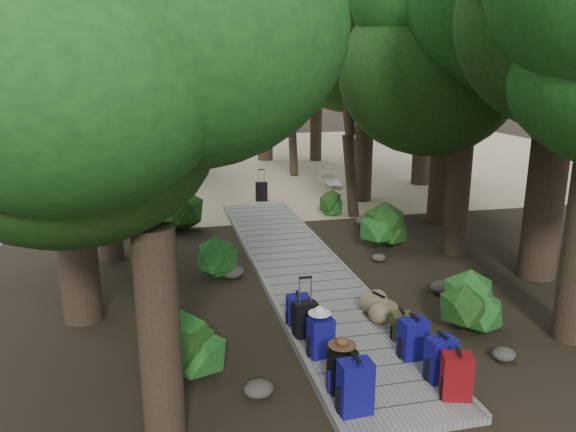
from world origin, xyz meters
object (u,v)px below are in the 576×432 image
object	(u,v)px
backpack_left_b	(342,368)
backpack_left_c	(321,335)
backpack_right_b	(441,357)
suitcase_on_boardwalk	(305,320)
lone_suitcase_on_sand	(262,192)
backpack_right_d	(402,324)
backpack_right_a	(457,374)
backpack_left_d	(298,309)
sun_lounger	(333,180)
duffel_right_khaki	(378,306)
backpack_right_c	(413,336)
backpack_left_a	(355,384)
kayak	(149,187)

from	to	relation	value
backpack_left_b	backpack_left_c	world-z (taller)	backpack_left_c
backpack_right_b	suitcase_on_boardwalk	size ratio (longest dim) A/B	1.19
backpack_right_b	lone_suitcase_on_sand	bearing A→B (deg)	84.15
backpack_left_c	backpack_right_d	world-z (taller)	backpack_left_c
backpack_left_b	lone_suitcase_on_sand	xyz separation A→B (m)	(1.09, 11.79, -0.12)
backpack_left_c	lone_suitcase_on_sand	world-z (taller)	backpack_left_c
backpack_right_a	lone_suitcase_on_sand	xyz separation A→B (m)	(-0.35, 12.30, -0.13)
backpack_left_d	sun_lounger	bearing A→B (deg)	72.22
backpack_left_c	backpack_right_d	xyz separation A→B (m)	(1.45, 0.25, -0.10)
backpack_left_c	backpack_left_d	xyz separation A→B (m)	(-0.07, 1.13, -0.05)
duffel_right_khaki	backpack_right_c	bearing A→B (deg)	-110.18
backpack_right_d	backpack_right_c	bearing A→B (deg)	-89.46
backpack_left_a	backpack_left_c	xyz separation A→B (m)	(-0.01, 1.51, -0.06)
backpack_left_b	sun_lounger	world-z (taller)	backpack_left_b
backpack_left_b	backpack_right_c	world-z (taller)	backpack_right_c
backpack_left_b	sun_lounger	distance (m)	14.00
backpack_right_c	duffel_right_khaki	bearing A→B (deg)	82.86
backpack_right_d	suitcase_on_boardwalk	xyz separation A→B (m)	(-1.53, 0.42, 0.05)
backpack_right_c	backpack_left_b	bearing A→B (deg)	-160.82
backpack_left_b	backpack_right_b	world-z (taller)	backpack_right_b
suitcase_on_boardwalk	lone_suitcase_on_sand	size ratio (longest dim) A/B	0.94
lone_suitcase_on_sand	backpack_right_c	bearing A→B (deg)	-79.19
backpack_left_c	backpack_right_c	bearing A→B (deg)	-25.04
backpack_left_c	backpack_right_d	size ratio (longest dim) A/B	1.39
backpack_left_c	backpack_right_d	bearing A→B (deg)	-0.42
backpack_left_b	backpack_left_d	xyz separation A→B (m)	(-0.09, 2.12, -0.05)
duffel_right_khaki	kayak	size ratio (longest dim) A/B	0.20
backpack_right_c	sun_lounger	xyz separation A→B (m)	(2.79, 12.75, -0.18)
backpack_left_d	kayak	xyz separation A→B (m)	(-2.55, 12.17, -0.24)
backpack_left_a	backpack_left_c	bearing A→B (deg)	88.09
backpack_right_b	lone_suitcase_on_sand	world-z (taller)	backpack_right_b
backpack_right_b	lone_suitcase_on_sand	xyz separation A→B (m)	(-0.36, 11.85, -0.14)
backpack_right_a	backpack_right_d	size ratio (longest dim) A/B	1.42
lone_suitcase_on_sand	duffel_right_khaki	bearing A→B (deg)	-78.76
lone_suitcase_on_sand	backpack_left_a	bearing A→B (deg)	-85.59
backpack_right_b	sun_lounger	size ratio (longest dim) A/B	0.43
suitcase_on_boardwalk	lone_suitcase_on_sand	bearing A→B (deg)	76.42
backpack_left_c	duffel_right_khaki	size ratio (longest dim) A/B	1.16
backpack_left_b	kayak	world-z (taller)	backpack_left_b
backpack_left_d	lone_suitcase_on_sand	distance (m)	9.74
backpack_right_a	suitcase_on_boardwalk	size ratio (longest dim) A/B	1.17
suitcase_on_boardwalk	sun_lounger	size ratio (longest dim) A/B	0.36
backpack_left_a	backpack_right_b	world-z (taller)	backpack_left_a
backpack_left_a	backpack_right_d	bearing A→B (deg)	48.19
backpack_left_b	backpack_right_d	distance (m)	1.90
kayak	backpack_right_d	bearing A→B (deg)	-71.04
backpack_right_c	lone_suitcase_on_sand	size ratio (longest dim) A/B	1.08
backpack_left_d	sun_lounger	distance (m)	12.02
backpack_right_a	backpack_right_d	distance (m)	1.75
backpack_right_c	lone_suitcase_on_sand	bearing A→B (deg)	85.63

